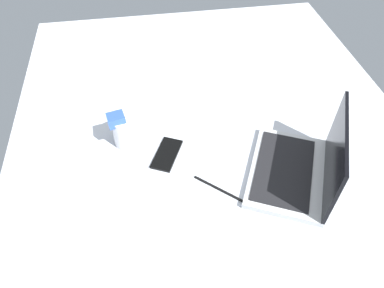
% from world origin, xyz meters
% --- Properties ---
extents(bed_mattress, '(1.80, 1.40, 0.18)m').
position_xyz_m(bed_mattress, '(0.00, 0.00, 0.09)').
color(bed_mattress, '#B7BCC6').
rests_on(bed_mattress, ground).
extents(laptop, '(0.40, 0.35, 0.23)m').
position_xyz_m(laptop, '(0.22, 0.22, 0.22)').
color(laptop, '#B7BABC').
rests_on(laptop, bed_mattress).
extents(snack_cup, '(0.10, 0.10, 0.13)m').
position_xyz_m(snack_cup, '(-0.02, -0.30, 0.24)').
color(snack_cup, silver).
rests_on(snack_cup, bed_mattress).
extents(cell_phone, '(0.16, 0.12, 0.01)m').
position_xyz_m(cell_phone, '(0.06, -0.17, 0.18)').
color(cell_phone, black).
rests_on(cell_phone, bed_mattress).
extents(charger_cable, '(0.12, 0.13, 0.01)m').
position_xyz_m(charger_cable, '(0.23, -0.03, 0.18)').
color(charger_cable, black).
rests_on(charger_cable, bed_mattress).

